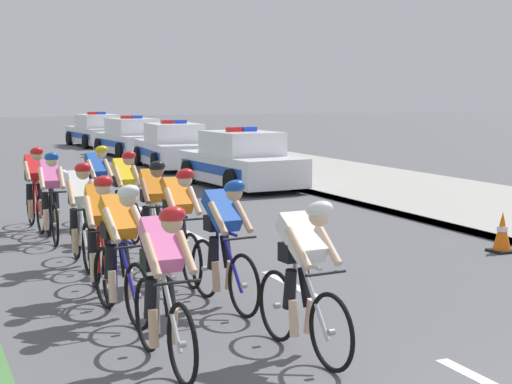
{
  "coord_description": "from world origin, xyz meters",
  "views": [
    {
      "loc": [
        -4.47,
        -3.24,
        2.5
      ],
      "look_at": [
        -0.04,
        6.86,
        1.1
      ],
      "focal_mm": 55.51,
      "sensor_mm": 36.0,
      "label": 1
    }
  ],
  "objects_px": {
    "cyclist_eighth": "(153,210)",
    "police_car_nearest": "(240,162)",
    "cyclist_ninth": "(51,195)",
    "cyclist_twelfth": "(97,184)",
    "traffic_cone_mid": "(502,233)",
    "cyclist_seventh": "(81,212)",
    "police_car_third": "(131,139)",
    "cyclist_third": "(121,249)",
    "police_car_second": "(173,148)",
    "cyclist_fifth": "(101,234)",
    "police_car_furthest": "(96,132)",
    "cyclist_fourth": "(224,241)",
    "cyclist_tenth": "(125,193)",
    "cyclist_eleventh": "(35,187)",
    "cyclist_second": "(304,275)",
    "cyclist_sixth": "(179,222)",
    "cyclist_lead": "(163,284)"
  },
  "relations": [
    {
      "from": "cyclist_sixth",
      "to": "police_car_furthest",
      "type": "bearing_deg",
      "value": 79.95
    },
    {
      "from": "police_car_second",
      "to": "police_car_furthest",
      "type": "distance_m",
      "value": 11.65
    },
    {
      "from": "cyclist_sixth",
      "to": "cyclist_ninth",
      "type": "xyz_separation_m",
      "value": [
        -1.09,
        3.52,
        0.0
      ]
    },
    {
      "from": "cyclist_lead",
      "to": "cyclist_tenth",
      "type": "distance_m",
      "value": 6.53
    },
    {
      "from": "police_car_third",
      "to": "traffic_cone_mid",
      "type": "height_order",
      "value": "police_car_third"
    },
    {
      "from": "cyclist_second",
      "to": "cyclist_eighth",
      "type": "distance_m",
      "value": 4.6
    },
    {
      "from": "cyclist_seventh",
      "to": "police_car_second",
      "type": "relative_size",
      "value": 0.38
    },
    {
      "from": "cyclist_fifth",
      "to": "police_car_nearest",
      "type": "distance_m",
      "value": 11.34
    },
    {
      "from": "cyclist_lead",
      "to": "police_car_third",
      "type": "relative_size",
      "value": 0.38
    },
    {
      "from": "cyclist_tenth",
      "to": "police_car_third",
      "type": "relative_size",
      "value": 0.38
    },
    {
      "from": "cyclist_ninth",
      "to": "cyclist_fifth",
      "type": "bearing_deg",
      "value": -90.67
    },
    {
      "from": "police_car_nearest",
      "to": "cyclist_second",
      "type": "bearing_deg",
      "value": -109.95
    },
    {
      "from": "cyclist_eighth",
      "to": "police_car_third",
      "type": "relative_size",
      "value": 0.38
    },
    {
      "from": "cyclist_eighth",
      "to": "cyclist_tenth",
      "type": "relative_size",
      "value": 1.0
    },
    {
      "from": "cyclist_second",
      "to": "cyclist_ninth",
      "type": "xyz_separation_m",
      "value": [
        -1.22,
        6.87,
        0.0
      ]
    },
    {
      "from": "cyclist_fourth",
      "to": "cyclist_eighth",
      "type": "distance_m",
      "value": 2.71
    },
    {
      "from": "cyclist_eighth",
      "to": "traffic_cone_mid",
      "type": "xyz_separation_m",
      "value": [
        5.22,
        -1.46,
        -0.48
      ]
    },
    {
      "from": "cyclist_seventh",
      "to": "cyclist_tenth",
      "type": "height_order",
      "value": "same"
    },
    {
      "from": "cyclist_ninth",
      "to": "police_car_nearest",
      "type": "bearing_deg",
      "value": 44.78
    },
    {
      "from": "cyclist_sixth",
      "to": "police_car_second",
      "type": "height_order",
      "value": "police_car_second"
    },
    {
      "from": "cyclist_third",
      "to": "cyclist_eighth",
      "type": "relative_size",
      "value": 1.0
    },
    {
      "from": "cyclist_twelfth",
      "to": "police_car_second",
      "type": "distance_m",
      "value": 11.32
    },
    {
      "from": "police_car_third",
      "to": "traffic_cone_mid",
      "type": "bearing_deg",
      "value": -88.59
    },
    {
      "from": "cyclist_fourth",
      "to": "police_car_furthest",
      "type": "bearing_deg",
      "value": 80.6
    },
    {
      "from": "cyclist_eighth",
      "to": "police_car_third",
      "type": "distance_m",
      "value": 19.73
    },
    {
      "from": "cyclist_eighth",
      "to": "police_car_nearest",
      "type": "xyz_separation_m",
      "value": [
        4.71,
        8.04,
        -0.11
      ]
    },
    {
      "from": "cyclist_tenth",
      "to": "police_car_furthest",
      "type": "height_order",
      "value": "police_car_furthest"
    },
    {
      "from": "cyclist_ninth",
      "to": "police_car_third",
      "type": "relative_size",
      "value": 0.38
    },
    {
      "from": "cyclist_fifth",
      "to": "cyclist_twelfth",
      "type": "relative_size",
      "value": 1.0
    },
    {
      "from": "cyclist_eighth",
      "to": "cyclist_tenth",
      "type": "height_order",
      "value": "same"
    },
    {
      "from": "cyclist_tenth",
      "to": "cyclist_eleventh",
      "type": "distance_m",
      "value": 2.01
    },
    {
      "from": "cyclist_seventh",
      "to": "cyclist_ninth",
      "type": "relative_size",
      "value": 1.0
    },
    {
      "from": "police_car_third",
      "to": "cyclist_fifth",
      "type": "bearing_deg",
      "value": -105.71
    },
    {
      "from": "cyclist_ninth",
      "to": "cyclist_twelfth",
      "type": "xyz_separation_m",
      "value": [
        1.05,
        1.22,
        0.0
      ]
    },
    {
      "from": "cyclist_ninth",
      "to": "police_car_third",
      "type": "xyz_separation_m",
      "value": [
        5.81,
        16.89,
        -0.11
      ]
    },
    {
      "from": "cyclist_third",
      "to": "cyclist_fifth",
      "type": "bearing_deg",
      "value": 89.57
    },
    {
      "from": "cyclist_seventh",
      "to": "cyclist_twelfth",
      "type": "relative_size",
      "value": 1.0
    },
    {
      "from": "traffic_cone_mid",
      "to": "cyclist_seventh",
      "type": "bearing_deg",
      "value": 165.43
    },
    {
      "from": "cyclist_third",
      "to": "cyclist_seventh",
      "type": "relative_size",
      "value": 1.0
    },
    {
      "from": "cyclist_third",
      "to": "police_car_second",
      "type": "xyz_separation_m",
      "value": [
        5.86,
        16.46,
        -0.11
      ]
    },
    {
      "from": "cyclist_fifth",
      "to": "traffic_cone_mid",
      "type": "relative_size",
      "value": 2.69
    },
    {
      "from": "police_car_nearest",
      "to": "police_car_third",
      "type": "bearing_deg",
      "value": 90.0
    },
    {
      "from": "cyclist_fourth",
      "to": "cyclist_tenth",
      "type": "relative_size",
      "value": 1.0
    },
    {
      "from": "cyclist_eighth",
      "to": "cyclist_fifth",
      "type": "bearing_deg",
      "value": -124.54
    },
    {
      "from": "cyclist_eighth",
      "to": "cyclist_tenth",
      "type": "bearing_deg",
      "value": 87.5
    },
    {
      "from": "cyclist_second",
      "to": "cyclist_lead",
      "type": "bearing_deg",
      "value": 170.88
    },
    {
      "from": "cyclist_twelfth",
      "to": "cyclist_third",
      "type": "bearing_deg",
      "value": -100.09
    },
    {
      "from": "police_car_nearest",
      "to": "police_car_third",
      "type": "relative_size",
      "value": 1.0
    },
    {
      "from": "cyclist_third",
      "to": "cyclist_eighth",
      "type": "bearing_deg",
      "value": 66.72
    },
    {
      "from": "cyclist_fourth",
      "to": "cyclist_sixth",
      "type": "bearing_deg",
      "value": 92.57
    }
  ]
}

